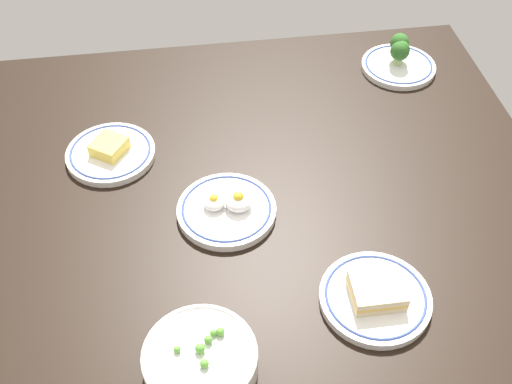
# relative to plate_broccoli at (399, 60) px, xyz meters

# --- Properties ---
(dining_table) EXTENTS (1.19, 1.10, 0.04)m
(dining_table) POSITION_rel_plate_broccoli_xyz_m (-0.40, -0.38, -0.04)
(dining_table) COLOR black
(dining_table) RESTS_ON ground
(plate_broccoli) EXTENTS (0.18, 0.18, 0.08)m
(plate_broccoli) POSITION_rel_plate_broccoli_xyz_m (0.00, 0.00, 0.00)
(plate_broccoli) COLOR white
(plate_broccoli) RESTS_ON dining_table
(bowl_peas) EXTENTS (0.18, 0.18, 0.06)m
(bowl_peas) POSITION_rel_plate_broccoli_xyz_m (-0.53, -0.72, 0.00)
(bowl_peas) COLOR white
(bowl_peas) RESTS_ON dining_table
(plate_sandwich) EXTENTS (0.19, 0.19, 0.05)m
(plate_sandwich) POSITION_rel_plate_broccoli_xyz_m (-0.24, -0.64, -0.01)
(plate_sandwich) COLOR white
(plate_sandwich) RESTS_ON dining_table
(plate_eggs) EXTENTS (0.19, 0.19, 0.05)m
(plate_eggs) POSITION_rel_plate_broccoli_xyz_m (-0.46, -0.41, -0.01)
(plate_eggs) COLOR white
(plate_eggs) RESTS_ON dining_table
(plate_cheese) EXTENTS (0.18, 0.18, 0.04)m
(plate_cheese) POSITION_rel_plate_broccoli_xyz_m (-0.68, -0.22, -0.01)
(plate_cheese) COLOR white
(plate_cheese) RESTS_ON dining_table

